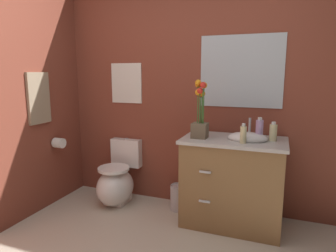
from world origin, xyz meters
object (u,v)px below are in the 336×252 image
object	(u,v)px
hand_wash_bottle	(259,130)
hanging_towel	(39,98)
flower_vase	(200,116)
lotion_bottle	(273,132)
trash_bin	(179,197)
wall_mirror	(241,71)
vanity_cabinet	(233,181)
toilet_paper_roll	(59,143)
wall_poster	(126,83)
soap_bottle	(243,134)
toilet	(117,182)

from	to	relation	value
hand_wash_bottle	hanging_towel	size ratio (longest dim) A/B	0.40
flower_vase	lotion_bottle	distance (m)	0.67
trash_bin	wall_mirror	world-z (taller)	wall_mirror
vanity_cabinet	lotion_bottle	bearing A→B (deg)	8.14
lotion_bottle	toilet_paper_roll	distance (m)	2.22
wall_poster	trash_bin	bearing A→B (deg)	-15.28
trash_bin	flower_vase	bearing A→B (deg)	-33.34
wall_mirror	hanging_towel	bearing A→B (deg)	-161.30
lotion_bottle	vanity_cabinet	bearing A→B (deg)	-171.86
trash_bin	wall_poster	world-z (taller)	wall_poster
lotion_bottle	trash_bin	xyz separation A→B (m)	(-0.90, 0.06, -0.78)
soap_bottle	trash_bin	distance (m)	1.05
hand_wash_bottle	wall_mirror	size ratio (longest dim) A/B	0.26
hand_wash_bottle	flower_vase	bearing A→B (deg)	-170.64
flower_vase	trash_bin	xyz separation A→B (m)	(-0.26, 0.17, -0.91)
soap_bottle	wall_mirror	size ratio (longest dim) A/B	0.22
toilet	wall_mirror	distance (m)	1.77
hand_wash_bottle	hanging_towel	xyz separation A→B (m)	(-2.14, -0.38, 0.25)
wall_poster	toilet_paper_roll	size ratio (longest dim) A/B	4.06
toilet	toilet_paper_roll	bearing A→B (deg)	-161.89
lotion_bottle	wall_mirror	size ratio (longest dim) A/B	0.22
vanity_cabinet	trash_bin	bearing A→B (deg)	169.71
soap_bottle	wall_poster	xyz separation A→B (m)	(-1.36, 0.44, 0.41)
toilet	vanity_cabinet	distance (m)	1.28
toilet	soap_bottle	size ratio (longest dim) A/B	3.99
flower_vase	hanging_towel	bearing A→B (deg)	-169.83
soap_bottle	toilet_paper_roll	size ratio (longest dim) A/B	1.57
trash_bin	wall_poster	xyz separation A→B (m)	(-0.70, 0.19, 1.18)
hand_wash_bottle	wall_poster	bearing A→B (deg)	169.53
vanity_cabinet	toilet_paper_roll	distance (m)	1.89
lotion_bottle	toilet_paper_roll	xyz separation A→B (m)	(-2.20, -0.22, -0.24)
trash_bin	toilet_paper_roll	world-z (taller)	toilet_paper_roll
trash_bin	wall_poster	size ratio (longest dim) A/B	0.61
lotion_bottle	trash_bin	bearing A→B (deg)	176.46
wall_mirror	toilet_paper_roll	xyz separation A→B (m)	(-1.86, -0.46, -0.77)
toilet	hand_wash_bottle	xyz separation A→B (m)	(1.48, -0.01, 0.69)
lotion_bottle	hand_wash_bottle	distance (m)	0.12
flower_vase	wall_mirror	size ratio (longest dim) A/B	0.67
wall_poster	soap_bottle	bearing A→B (deg)	-17.77
toilet	lotion_bottle	xyz separation A→B (m)	(1.60, 0.02, 0.67)
soap_bottle	wall_mirror	xyz separation A→B (m)	(-0.10, 0.44, 0.53)
toilet	toilet_paper_roll	world-z (taller)	toilet_paper_roll
vanity_cabinet	wall_poster	world-z (taller)	wall_poster
toilet	trash_bin	bearing A→B (deg)	6.28
toilet	flower_vase	distance (m)	1.25
vanity_cabinet	wall_poster	xyz separation A→B (m)	(-1.27, 0.29, 0.89)
flower_vase	lotion_bottle	size ratio (longest dim) A/B	3.13
toilet	hand_wash_bottle	bearing A→B (deg)	-0.25
vanity_cabinet	hand_wash_bottle	bearing A→B (deg)	5.32
vanity_cabinet	trash_bin	size ratio (longest dim) A/B	3.74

